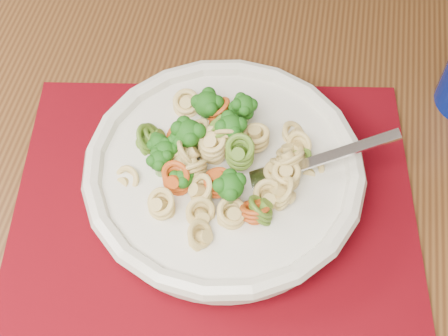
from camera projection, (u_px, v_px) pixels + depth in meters
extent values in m
cube|color=#583618|center=(205.00, 103.00, 0.74)|extent=(1.70, 1.40, 0.04)
cube|color=#62040B|center=(214.00, 204.00, 0.64)|extent=(0.46, 0.39, 0.00)
cylinder|color=beige|center=(224.00, 186.00, 0.65)|extent=(0.12, 0.12, 0.01)
cylinder|color=beige|center=(224.00, 176.00, 0.63)|extent=(0.26, 0.26, 0.03)
torus|color=beige|center=(224.00, 167.00, 0.61)|extent=(0.28, 0.28, 0.02)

